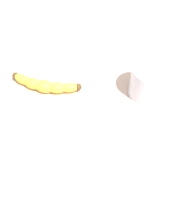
% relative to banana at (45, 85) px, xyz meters
% --- Properties ---
extents(wooden_tabletop, '(1.20, 1.20, 0.03)m').
position_rel_banana_xyz_m(wooden_tabletop, '(-0.11, 0.11, -0.03)').
color(wooden_tabletop, '#D8AF95').
rests_on(wooden_tabletop, ground).
extents(banana, '(0.18, 0.10, 0.03)m').
position_rel_banana_xyz_m(banana, '(0.00, 0.00, 0.00)').
color(banana, yellow).
rests_on(banana, wooden_tabletop).
extents(smoothie_glass, '(0.09, 0.09, 0.09)m').
position_rel_banana_xyz_m(smoothie_glass, '(-0.26, 0.07, 0.03)').
color(smoothie_glass, silver).
rests_on(smoothie_glass, wooden_tabletop).
extents(teaspoon, '(0.04, 0.11, 0.01)m').
position_rel_banana_xyz_m(teaspoon, '(-0.04, 0.31, -0.01)').
color(teaspoon, silver).
rests_on(teaspoon, wooden_tabletop).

